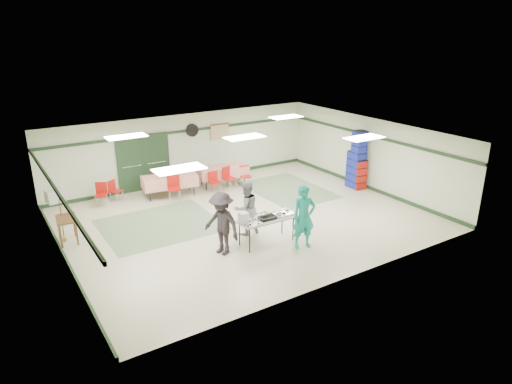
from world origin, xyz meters
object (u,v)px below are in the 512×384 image
chair_loose_b (101,192)px  crate_stack_blue_a (358,160)px  volunteer_grey (246,208)px  chair_d (174,185)px  chair_b (214,180)px  dining_table_b (170,181)px  chair_c (245,174)px  volunteer_dark (222,224)px  crate_stack_blue_b (354,169)px  office_printer (55,196)px  broom (62,219)px  chair_a (228,176)px  dining_table_a (223,171)px  crate_stack_red (359,174)px  chair_loose_a (114,189)px  serving_table (267,220)px  printer_table (66,222)px  volunteer_teal (304,217)px

chair_loose_b → crate_stack_blue_a: bearing=6.6°
volunteer_grey → chair_d: 3.80m
chair_b → chair_loose_b: size_ratio=0.95×
dining_table_b → chair_c: bearing=-3.0°
volunteer_dark → chair_b: 4.93m
crate_stack_blue_b → office_printer: bearing=167.3°
chair_b → crate_stack_blue_a: 5.47m
broom → chair_a: bearing=3.3°
dining_table_a → crate_stack_blue_a: crate_stack_blue_a is taller
crate_stack_red → office_printer: (-10.30, 2.60, 0.37)m
office_printer → chair_loose_b: bearing=18.3°
volunteer_grey → dining_table_b: (-0.64, 4.29, -0.25)m
dining_table_a → chair_loose_a: size_ratio=2.53×
dining_table_a → chair_b: size_ratio=2.49×
broom → chair_c: bearing=2.1°
chair_a → dining_table_b: bearing=146.0°
serving_table → volunteer_dark: bearing=175.7°
volunteer_grey → chair_b: (0.87, 3.72, -0.33)m
volunteer_dark → chair_d: size_ratio=1.90×
chair_loose_b → office_printer: (-1.57, -0.81, 0.43)m
dining_table_b → printer_table: (-3.95, -2.03, 0.06)m
dining_table_b → chair_a: (2.11, -0.57, -0.03)m
volunteer_teal → chair_b: 5.32m
chair_loose_b → crate_stack_blue_a: crate_stack_blue_a is taller
serving_table → chair_loose_b: (-3.19, 5.40, -0.20)m
office_printer → broom: bearing=-102.7°
chair_d → chair_b: bearing=16.9°
dining_table_a → chair_loose_b: chair_loose_b is taller
serving_table → office_printer: bearing=136.3°
volunteer_teal → broom: (-5.57, 4.07, -0.25)m
dining_table_a → crate_stack_red: (4.15, -3.13, 0.00)m
chair_d → chair_c: bearing=17.0°
chair_loose_b → crate_stack_red: size_ratio=0.74×
chair_b → chair_loose_b: (-3.89, 0.85, 0.02)m
chair_b → broom: (-5.54, -1.23, 0.17)m
printer_table → broom: 0.24m
volunteer_teal → broom: bearing=159.6°
chair_b → crate_stack_blue_b: size_ratio=0.57×
chair_b → crate_stack_blue_a: bearing=-25.0°
chair_b → chair_d: size_ratio=0.86×
serving_table → crate_stack_red: (5.54, 2.00, -0.14)m
chair_c → broom: broom is taller
volunteer_teal → printer_table: volunteer_teal is taller
dining_table_a → crate_stack_red: 5.20m
printer_table → chair_c: bearing=18.4°
volunteer_grey → broom: (-4.67, 2.48, -0.16)m
chair_a → crate_stack_blue_a: 4.94m
crate_stack_red → office_printer: crate_stack_red is taller
volunteer_grey → chair_loose_b: (-3.02, 4.56, -0.30)m
dining_table_b → chair_a: bearing=-6.7°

